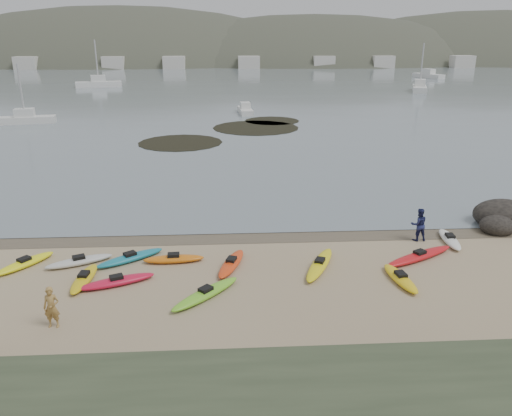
{
  "coord_description": "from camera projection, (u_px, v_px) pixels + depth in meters",
  "views": [
    {
      "loc": [
        -1.49,
        -25.52,
        10.36
      ],
      "look_at": [
        0.0,
        0.0,
        1.5
      ],
      "focal_mm": 35.0,
      "sensor_mm": 36.0,
      "label": 1
    }
  ],
  "objects": [
    {
      "name": "moored_boats",
      "position": [
        283.0,
        87.0,
        100.7
      ],
      "size": [
        86.63,
        71.64,
        1.31
      ],
      "color": "silver",
      "rests_on": "ground"
    },
    {
      "name": "far_hills",
      "position": [
        320.0,
        99.0,
        217.89
      ],
      "size": [
        550.0,
        135.0,
        80.0
      ],
      "color": "#384235",
      "rests_on": "ground"
    },
    {
      "name": "kelp_mats",
      "position": [
        238.0,
        131.0,
        57.29
      ],
      "size": [
        18.26,
        20.86,
        0.04
      ],
      "color": "black",
      "rests_on": "water"
    },
    {
      "name": "ground",
      "position": [
        256.0,
        234.0,
        27.55
      ],
      "size": [
        600.0,
        600.0,
        0.0
      ],
      "primitive_type": "plane",
      "color": "tan",
      "rests_on": "ground"
    },
    {
      "name": "far_town",
      "position": [
        249.0,
        62.0,
        163.99
      ],
      "size": [
        199.0,
        5.0,
        4.0
      ],
      "color": "beige",
      "rests_on": "ground"
    },
    {
      "name": "water",
      "position": [
        228.0,
        53.0,
        310.52
      ],
      "size": [
        1200.0,
        1200.0,
        0.0
      ],
      "primitive_type": "plane",
      "color": "slate",
      "rests_on": "ground"
    },
    {
      "name": "kayaks",
      "position": [
        228.0,
        266.0,
        23.32
      ],
      "size": [
        23.0,
        8.22,
        0.34
      ],
      "color": "#74CC28",
      "rests_on": "ground"
    },
    {
      "name": "person_west",
      "position": [
        52.0,
        307.0,
        18.49
      ],
      "size": [
        0.6,
        0.4,
        1.63
      ],
      "primitive_type": "imported",
      "rotation": [
        0.0,
        0.0,
        -0.02
      ],
      "color": "#A98243",
      "rests_on": "ground"
    },
    {
      "name": "wet_sand",
      "position": [
        256.0,
        236.0,
        27.26
      ],
      "size": [
        60.0,
        60.0,
        0.0
      ],
      "primitive_type": "plane",
      "color": "brown",
      "rests_on": "ground"
    },
    {
      "name": "person_east",
      "position": [
        419.0,
        225.0,
        26.37
      ],
      "size": [
        0.89,
        0.7,
        1.79
      ],
      "primitive_type": "imported",
      "rotation": [
        0.0,
        0.0,
        3.17
      ],
      "color": "navy",
      "rests_on": "ground"
    }
  ]
}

